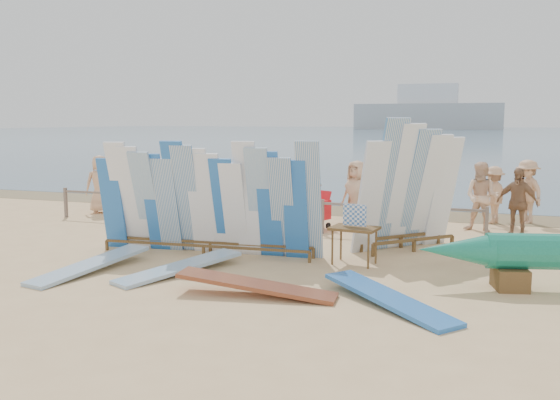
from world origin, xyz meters
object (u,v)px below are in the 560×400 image
at_px(beachgoer_7, 353,194).
at_px(beachgoer_extra_1, 126,178).
at_px(flat_board_d, 388,306).
at_px(flat_board_c, 257,296).
at_px(beachgoer_11, 175,179).
at_px(flat_board_a, 91,272).
at_px(beachgoer_3, 262,181).
at_px(main_surfboard_rack, 206,203).
at_px(beachgoer_6, 356,194).
at_px(beach_chair_left, 248,217).
at_px(beachgoer_2, 172,190).
at_px(side_surfboard_rack, 408,192).
at_px(flat_board_b, 180,273).
at_px(beach_chair_right, 306,218).
at_px(beachgoer_extra_0, 493,195).
at_px(beachgoer_1, 212,182).
at_px(beachgoer_4, 277,189).
at_px(vendor_table, 354,244).
at_px(beachgoer_5, 303,188).
at_px(beachgoer_9, 527,192).
at_px(beachgoer_8, 482,197).
at_px(beachgoer_0, 100,184).
at_px(stroller, 317,214).

relative_size(beachgoer_7, beachgoer_extra_1, 0.88).
xyz_separation_m(flat_board_d, beachgoer_7, (-2.19, 7.39, 0.82)).
height_order(flat_board_c, beachgoer_11, beachgoer_11).
distance_m(flat_board_d, beachgoer_11, 13.24).
bearing_deg(flat_board_a, beachgoer_3, 98.77).
bearing_deg(main_surfboard_rack, beachgoer_extra_1, 130.66).
relative_size(beachgoer_11, beachgoer_extra_1, 0.89).
height_order(flat_board_a, beachgoer_6, beachgoer_6).
distance_m(beach_chair_left, beachgoer_2, 2.82).
relative_size(side_surfboard_rack, flat_board_c, 1.10).
xyz_separation_m(flat_board_b, beachgoer_3, (-1.38, 8.03, 0.95)).
xyz_separation_m(beach_chair_right, beachgoer_extra_1, (-7.20, 2.35, 0.65)).
distance_m(main_surfboard_rack, beachgoer_7, 5.49).
bearing_deg(flat_board_d, beachgoer_extra_0, 29.44).
xyz_separation_m(beachgoer_1, beachgoer_4, (2.36, -0.47, -0.09)).
bearing_deg(vendor_table, flat_board_a, -146.24).
bearing_deg(beachgoer_1, beachgoer_5, 179.90).
bearing_deg(flat_board_b, beachgoer_9, 75.95).
relative_size(beachgoer_5, beachgoer_4, 0.90).
height_order(beach_chair_left, beachgoer_extra_0, beachgoer_extra_0).
xyz_separation_m(beach_chair_left, beachgoer_4, (0.31, 1.56, 0.60)).
relative_size(beach_chair_left, beachgoer_7, 0.53).
bearing_deg(beachgoer_8, beachgoer_6, -155.65).
height_order(flat_board_c, beachgoer_3, beachgoer_3).
height_order(flat_board_a, beachgoer_8, beachgoer_8).
bearing_deg(flat_board_d, main_surfboard_rack, 101.64).
xyz_separation_m(flat_board_d, beachgoer_1, (-6.89, 7.97, 0.94)).
bearing_deg(beachgoer_extra_0, beach_chair_right, -32.23).
xyz_separation_m(vendor_table, beachgoer_8, (2.40, 4.62, 0.51)).
xyz_separation_m(beachgoer_7, beachgoer_5, (-1.93, 1.42, -0.06)).
bearing_deg(beachgoer_extra_1, beachgoer_3, -120.49).
bearing_deg(flat_board_a, flat_board_c, 4.41).
bearing_deg(vendor_table, main_surfboard_rack, -169.04).
distance_m(flat_board_a, beachgoer_0, 7.71).
distance_m(main_surfboard_rack, beach_chair_left, 3.74).
bearing_deg(beach_chair_right, flat_board_c, -106.01).
bearing_deg(beachgoer_11, beachgoer_8, -52.25).
xyz_separation_m(flat_board_d, beachgoer_4, (-4.54, 7.50, 0.85)).
distance_m(flat_board_b, beachgoer_1, 7.84).
relative_size(beach_chair_left, beachgoer_8, 0.47).
distance_m(flat_board_d, beachgoer_1, 10.58).
xyz_separation_m(flat_board_d, beachgoer_extra_0, (1.60, 8.53, 0.82)).
xyz_separation_m(beachgoer_9, beachgoer_6, (-4.41, -2.37, 0.02)).
height_order(flat_board_d, beachgoer_11, beachgoer_11).
distance_m(beachgoer_1, beachgoer_11, 2.75).
bearing_deg(main_surfboard_rack, beachgoer_11, 119.26).
distance_m(beach_chair_right, beachgoer_9, 6.41).
relative_size(beachgoer_9, beachgoer_6, 0.98).
bearing_deg(stroller, beachgoer_11, 174.38).
relative_size(flat_board_a, flat_board_b, 1.00).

